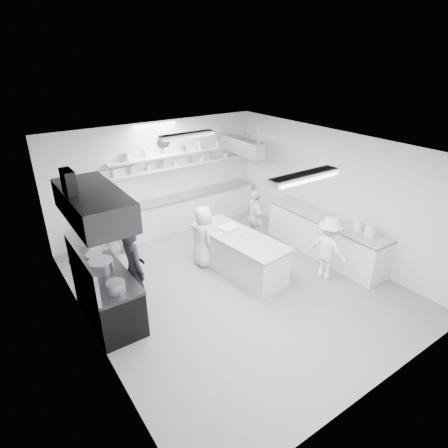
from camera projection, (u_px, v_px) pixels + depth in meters
floor at (233, 284)px, 8.27m from camera, size 6.00×7.00×0.02m
ceiling at (234, 148)px, 6.98m from camera, size 6.00×7.00×0.02m
wall_back at (158, 177)px, 10.23m from camera, size 6.00×0.04×3.00m
wall_front at (387, 312)px, 5.02m from camera, size 6.00×0.04×3.00m
wall_left at (84, 266)px, 6.08m from camera, size 0.04×7.00×3.00m
wall_right at (333, 192)px, 9.17m from camera, size 0.04×7.00×3.00m
stove at (108, 298)px, 7.03m from camera, size 0.80×1.80×0.90m
exhaust_hood at (93, 204)px, 6.22m from camera, size 0.85×2.00×0.50m
back_counter at (175, 213)px, 10.60m from camera, size 5.00×0.60×0.92m
shelf_lower at (183, 165)px, 10.38m from camera, size 4.20×0.26×0.04m
shelf_upper at (182, 153)px, 10.23m from camera, size 4.20×0.26×0.04m
pass_through_window at (112, 189)px, 9.56m from camera, size 1.30×0.04×1.00m
wall_clock at (163, 142)px, 9.89m from camera, size 0.32×0.05×0.32m
right_counter at (324, 237)px, 9.28m from camera, size 0.74×3.30×0.94m
pot_rack at (242, 146)px, 10.10m from camera, size 0.30×1.60×0.40m
light_fixture_front at (304, 177)px, 5.67m from camera, size 1.30×0.25×0.10m
light_fixture_rear at (187, 135)px, 8.35m from camera, size 1.30×0.25×0.10m
prep_island at (239, 255)px, 8.55m from camera, size 1.12×2.40×0.86m
stove_pot at (101, 267)px, 6.90m from camera, size 0.45×0.45×0.27m
cook_stove at (134, 269)px, 7.11m from camera, size 0.44×0.66×1.79m
cook_back at (107, 224)px, 9.07m from camera, size 0.90×0.75×1.67m
cook_island_left at (204, 236)px, 8.71m from camera, size 0.58×0.79×1.48m
cook_island_right at (254, 218)px, 9.59m from camera, size 0.64×0.96×1.51m
cook_right at (329, 248)px, 8.18m from camera, size 0.65×1.01×1.47m
bowl_island_a at (247, 237)px, 8.34m from camera, size 0.28×0.28×0.06m
bowl_island_b at (243, 231)px, 8.60m from camera, size 0.22×0.22×0.07m
bowl_right at (337, 219)px, 9.00m from camera, size 0.26×0.26×0.06m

